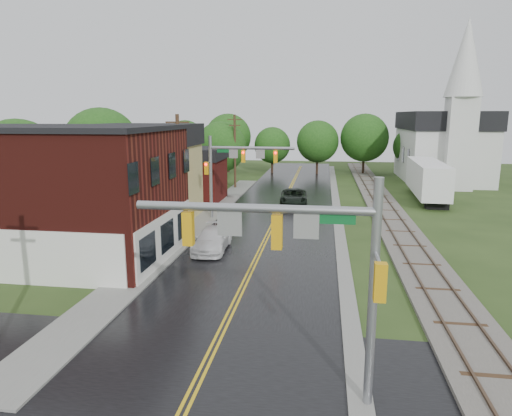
% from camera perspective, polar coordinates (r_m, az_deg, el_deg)
% --- Properties ---
extents(main_road, '(10.00, 90.00, 0.02)m').
position_cam_1_polar(main_road, '(42.26, 2.81, -0.66)').
color(main_road, black).
rests_on(main_road, ground).
extents(cross_road, '(60.00, 9.00, 0.02)m').
position_cam_1_polar(cross_road, '(16.36, -7.80, -21.60)').
color(cross_road, black).
rests_on(cross_road, ground).
extents(curb_right, '(0.80, 70.00, 0.12)m').
position_cam_1_polar(curb_right, '(46.98, 9.99, 0.41)').
color(curb_right, gray).
rests_on(curb_right, ground).
extents(sidewalk_left, '(2.40, 50.00, 0.12)m').
position_cam_1_polar(sidewalk_left, '(38.58, -7.15, -1.92)').
color(sidewalk_left, gray).
rests_on(sidewalk_left, ground).
extents(brick_building, '(14.30, 10.30, 8.30)m').
position_cam_1_polar(brick_building, '(31.26, -23.56, 1.80)').
color(brick_building, '#4B1410').
rests_on(brick_building, ground).
extents(yellow_house, '(8.00, 7.00, 6.40)m').
position_cam_1_polar(yellow_house, '(40.45, -13.46, 3.09)').
color(yellow_house, tan).
rests_on(yellow_house, ground).
extents(darkred_building, '(7.00, 6.00, 4.40)m').
position_cam_1_polar(darkred_building, '(48.67, -8.39, 3.47)').
color(darkred_building, '#3F0F0C').
rests_on(darkred_building, ground).
extents(church, '(10.40, 18.40, 20.00)m').
position_cam_1_polar(church, '(66.85, 22.52, 8.02)').
color(church, silver).
rests_on(church, ground).
extents(railroad, '(3.20, 80.00, 0.30)m').
position_cam_1_polar(railroad, '(47.32, 15.56, 0.37)').
color(railroad, '#59544C').
rests_on(railroad, ground).
extents(traffic_signal_near, '(7.34, 0.30, 7.20)m').
position_cam_1_polar(traffic_signal_near, '(13.70, 5.77, -5.26)').
color(traffic_signal_near, gray).
rests_on(traffic_signal_near, ground).
extents(traffic_signal_far, '(7.34, 0.43, 7.20)m').
position_cam_1_polar(traffic_signal_far, '(39.04, -2.66, 5.72)').
color(traffic_signal_far, gray).
rests_on(traffic_signal_far, ground).
extents(utility_pole_b, '(1.80, 0.28, 9.00)m').
position_cam_1_polar(utility_pole_b, '(35.09, -9.61, 4.50)').
color(utility_pole_b, '#382616').
rests_on(utility_pole_b, ground).
extents(utility_pole_c, '(1.80, 0.28, 9.00)m').
position_cam_1_polar(utility_pole_c, '(56.32, -2.66, 7.24)').
color(utility_pole_c, '#382616').
rests_on(utility_pole_c, ground).
extents(tree_left_a, '(6.80, 6.80, 8.67)m').
position_cam_1_polar(tree_left_a, '(40.92, -27.39, 4.92)').
color(tree_left_a, black).
rests_on(tree_left_a, ground).
extents(tree_left_b, '(7.60, 7.60, 9.69)m').
position_cam_1_polar(tree_left_b, '(48.36, -18.60, 7.14)').
color(tree_left_b, black).
rests_on(tree_left_b, ground).
extents(tree_left_c, '(6.00, 6.00, 7.65)m').
position_cam_1_polar(tree_left_c, '(54.23, -10.88, 6.67)').
color(tree_left_c, black).
rests_on(tree_left_c, ground).
extents(tree_left_e, '(6.40, 6.40, 8.16)m').
position_cam_1_polar(tree_left_e, '(58.59, -4.28, 7.48)').
color(tree_left_e, black).
rests_on(tree_left_e, ground).
extents(suv_dark, '(2.92, 5.81, 1.58)m').
position_cam_1_polar(suv_dark, '(46.23, 4.73, 1.36)').
color(suv_dark, black).
rests_on(suv_dark, ground).
extents(pickup_white, '(2.23, 5.15, 1.48)m').
position_cam_1_polar(pickup_white, '(30.70, -5.49, -3.97)').
color(pickup_white, silver).
rests_on(pickup_white, ground).
extents(semi_trailer, '(3.57, 13.24, 4.08)m').
position_cam_1_polar(semi_trailer, '(51.89, 20.64, 3.58)').
color(semi_trailer, black).
rests_on(semi_trailer, ground).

